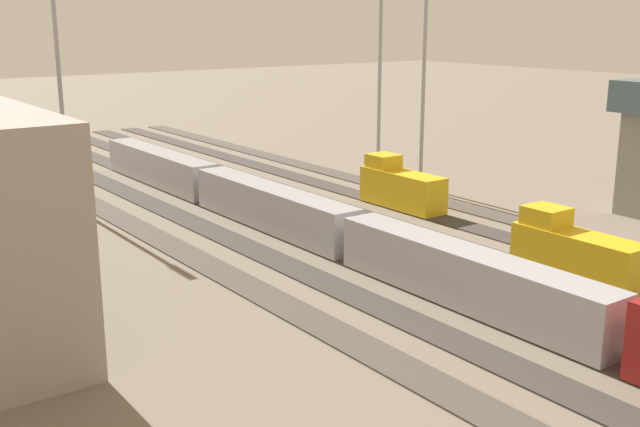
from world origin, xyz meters
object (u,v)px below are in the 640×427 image
at_px(train_on_track_2, 574,253).
at_px(light_mast_1, 57,54).
at_px(train_on_track_1, 400,187).
at_px(light_mast_2, 425,22).
at_px(train_on_track_4, 343,232).
at_px(light_mast_0, 380,50).

distance_m(train_on_track_2, light_mast_1, 52.14).
bearing_deg(light_mast_1, train_on_track_2, -154.10).
xyz_separation_m(train_on_track_1, light_mast_2, (4.74, -7.21, 16.16)).
height_order(train_on_track_4, light_mast_0, light_mast_0).
distance_m(light_mast_0, light_mast_2, 9.26).
height_order(train_on_track_4, light_mast_1, light_mast_1).
bearing_deg(light_mast_2, train_on_track_4, 123.41).
distance_m(train_on_track_2, light_mast_2, 35.67).
relative_size(train_on_track_4, train_on_track_1, 9.06).
distance_m(train_on_track_1, light_mast_0, 20.40).
bearing_deg(train_on_track_2, train_on_track_4, 34.21).
height_order(train_on_track_2, light_mast_0, light_mast_0).
bearing_deg(light_mast_2, light_mast_1, 64.94).
height_order(train_on_track_4, train_on_track_1, train_on_track_1).
relative_size(light_mast_0, light_mast_1, 0.98).
relative_size(train_on_track_2, light_mast_0, 0.43).
relative_size(train_on_track_2, light_mast_1, 0.42).
bearing_deg(light_mast_1, light_mast_0, -101.82).
distance_m(train_on_track_2, train_on_track_1, 25.12).
relative_size(train_on_track_4, light_mast_1, 3.84).
bearing_deg(train_on_track_1, train_on_track_4, 123.45).
bearing_deg(train_on_track_4, light_mast_2, -56.59).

